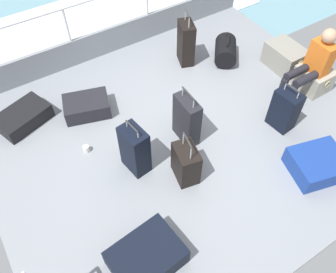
{
  "coord_description": "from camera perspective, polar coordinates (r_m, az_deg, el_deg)",
  "views": [
    {
      "loc": [
        2.49,
        -1.86,
        3.73
      ],
      "look_at": [
        0.12,
        -0.35,
        0.25
      ],
      "focal_mm": 37.27,
      "sensor_mm": 36.0,
      "label": 1
    }
  ],
  "objects": [
    {
      "name": "cargo_crate_0",
      "position": [
        6.03,
        18.55,
        12.24
      ],
      "size": [
        0.64,
        0.43,
        0.38
      ],
      "color": "gray",
      "rests_on": "ground_plane"
    },
    {
      "name": "suitcase_5",
      "position": [
        5.29,
        -22.61,
        2.95
      ],
      "size": [
        0.65,
        0.82,
        0.21
      ],
      "color": "black",
      "rests_on": "ground_plane"
    },
    {
      "name": "suitcase_4",
      "position": [
        5.75,
        2.97,
        15.02
      ],
      "size": [
        0.4,
        0.31,
        0.88
      ],
      "color": "black",
      "rests_on": "ground_plane"
    },
    {
      "name": "suitcase_1",
      "position": [
        4.74,
        23.23,
        -4.18
      ],
      "size": [
        0.7,
        0.76,
        0.26
      ],
      "color": "navy",
      "rests_on": "ground_plane"
    },
    {
      "name": "sea_wake",
      "position": [
        7.56,
        -13.58,
        17.07
      ],
      "size": [
        12.0,
        12.0,
        0.01
      ],
      "color": "#6B99A8",
      "rests_on": "ground_plane"
    },
    {
      "name": "railing_port",
      "position": [
        5.82,
        -9.78,
        19.93
      ],
      "size": [
        0.04,
        4.2,
        1.02
      ],
      "color": "silver",
      "rests_on": "ground_plane"
    },
    {
      "name": "suitcase_6",
      "position": [
        4.22,
        2.94,
        -4.4
      ],
      "size": [
        0.41,
        0.32,
        0.72
      ],
      "color": "black",
      "rests_on": "ground_plane"
    },
    {
      "name": "duffel_bag",
      "position": [
        5.95,
        9.39,
        13.7
      ],
      "size": [
        0.63,
        0.61,
        0.5
      ],
      "color": "black",
      "rests_on": "ground_plane"
    },
    {
      "name": "suitcase_8",
      "position": [
        5.14,
        -13.13,
        4.83
      ],
      "size": [
        0.61,
        0.73,
        0.24
      ],
      "color": "black",
      "rests_on": "ground_plane"
    },
    {
      "name": "suitcase_3",
      "position": [
        3.82,
        -3.54,
        -19.11
      ],
      "size": [
        0.61,
        0.77,
        0.28
      ],
      "color": "black",
      "rests_on": "ground_plane"
    },
    {
      "name": "paper_cup",
      "position": [
        4.73,
        -13.22,
        -1.96
      ],
      "size": [
        0.08,
        0.08,
        0.1
      ],
      "primitive_type": "cylinder",
      "color": "white",
      "rests_on": "ground_plane"
    },
    {
      "name": "suitcase_0",
      "position": [
        4.25,
        -5.44,
        -2.17
      ],
      "size": [
        0.38,
        0.28,
        0.79
      ],
      "color": "black",
      "rests_on": "ground_plane"
    },
    {
      "name": "cargo_crate_1",
      "position": [
        5.8,
        22.66,
        8.78
      ],
      "size": [
        0.52,
        0.42,
        0.35
      ],
      "color": "#9E9989",
      "rests_on": "ground_plane"
    },
    {
      "name": "suitcase_7",
      "position": [
        4.54,
        3.07,
        2.74
      ],
      "size": [
        0.41,
        0.2,
        0.83
      ],
      "color": "black",
      "rests_on": "ground_plane"
    },
    {
      "name": "passenger_seated",
      "position": [
        5.45,
        22.61,
        11.0
      ],
      "size": [
        0.34,
        0.66,
        1.05
      ],
      "color": "orange",
      "rests_on": "ground_plane"
    },
    {
      "name": "ground_plane",
      "position": [
        4.88,
        2.75,
        0.61
      ],
      "size": [
        4.4,
        5.2,
        0.06
      ],
      "primitive_type": "cube",
      "color": "gray"
    },
    {
      "name": "gunwale_port",
      "position": [
        6.12,
        -9.07,
        15.5
      ],
      "size": [
        0.06,
        5.2,
        0.45
      ],
      "primitive_type": "cube",
      "color": "gray",
      "rests_on": "ground_plane"
    },
    {
      "name": "suitcase_2",
      "position": [
        4.97,
        18.52,
        4.17
      ],
      "size": [
        0.36,
        0.27,
        0.71
      ],
      "color": "black",
      "rests_on": "ground_plane"
    }
  ]
}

